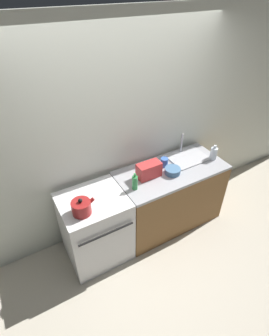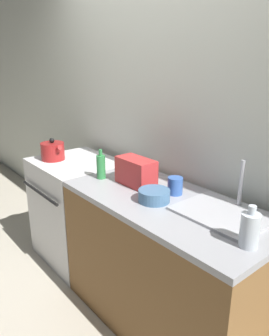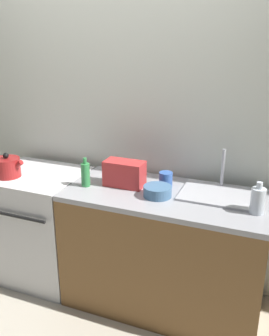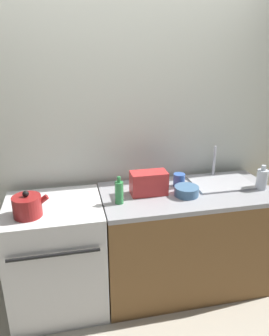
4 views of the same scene
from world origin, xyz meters
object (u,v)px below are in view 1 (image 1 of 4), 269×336
at_px(stove, 96,227).
at_px(bowl, 173,171).
at_px(bottle_clear, 214,153).
at_px(cup_blue, 164,162).
at_px(bottle_green, 135,183).
at_px(toaster, 149,170).
at_px(kettle, 82,207).

xyz_separation_m(stove, bowl, (1.01, -0.05, 0.47)).
bearing_deg(stove, bottle_clear, -2.12).
bearing_deg(bowl, bottle_clear, -0.93).
distance_m(cup_blue, bowl, 0.18).
relative_size(bottle_green, cup_blue, 1.92).
bearing_deg(bottle_green, toaster, 23.60).
xyz_separation_m(cup_blue, bowl, (-0.00, -0.18, -0.02)).
distance_m(toaster, bottle_clear, 0.92).
xyz_separation_m(stove, bottle_clear, (1.64, -0.06, 0.52)).
distance_m(bottle_clear, bowl, 0.63).
distance_m(stove, bottle_green, 0.71).
distance_m(kettle, bottle_green, 0.64).
bearing_deg(bottle_clear, bowl, 179.07).
distance_m(stove, bottle_clear, 1.72).
bearing_deg(bottle_green, cup_blue, 20.22).
bearing_deg(cup_blue, bottle_clear, -16.44).
distance_m(stove, kettle, 0.54).
bearing_deg(bottle_clear, cup_blue, 163.56).
height_order(cup_blue, bowl, cup_blue).
relative_size(stove, toaster, 3.16).
relative_size(toaster, bottle_green, 1.34).
height_order(kettle, bowl, kettle).
xyz_separation_m(kettle, bottle_clear, (1.80, 0.06, 0.01)).
bearing_deg(cup_blue, bowl, -90.40).
xyz_separation_m(toaster, cup_blue, (0.28, 0.09, -0.04)).
distance_m(bottle_clear, bottle_green, 1.16).
height_order(stove, bottle_green, bottle_green).
bearing_deg(kettle, stove, 39.12).
distance_m(toaster, bottle_green, 0.27).
xyz_separation_m(stove, bottle_green, (0.48, -0.07, 0.52)).
relative_size(kettle, bottle_green, 1.17).
height_order(bottle_clear, cup_blue, bottle_clear).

